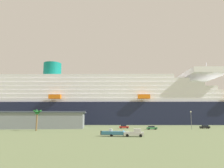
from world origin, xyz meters
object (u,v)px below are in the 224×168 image
at_px(parked_car_black_coupe, 205,127).
at_px(parked_car_green_wagon, 152,128).
at_px(cruise_ship, 106,105).
at_px(pickup_truck, 135,133).
at_px(parked_car_red_hatchback, 124,127).
at_px(small_boat_on_trailer, 115,133).
at_px(palm_tree, 37,114).
at_px(street_lamp, 191,118).

bearing_deg(parked_car_black_coupe, parked_car_green_wagon, -167.91).
height_order(cruise_ship, parked_car_black_coupe, cruise_ship).
distance_m(pickup_truck, parked_car_red_hatchback, 40.09).
distance_m(cruise_ship, parked_car_green_wagon, 71.24).
height_order(cruise_ship, parked_car_green_wagon, cruise_ship).
bearing_deg(parked_car_green_wagon, parked_car_red_hatchback, 140.48).
xyz_separation_m(small_boat_on_trailer, palm_tree, (-29.47, 25.32, 5.52)).
bearing_deg(street_lamp, cruise_ship, 116.23).
distance_m(pickup_truck, street_lamp, 42.24).
bearing_deg(palm_tree, small_boat_on_trailer, -40.67).
bearing_deg(pickup_truck, street_lamp, 44.07).
distance_m(small_boat_on_trailer, parked_car_green_wagon, 34.95).
relative_size(small_boat_on_trailer, parked_car_green_wagon, 1.96).
bearing_deg(small_boat_on_trailer, pickup_truck, -12.95).
bearing_deg(street_lamp, parked_car_green_wagon, 174.50).
relative_size(parked_car_green_wagon, parked_car_red_hatchback, 0.96).
xyz_separation_m(parked_car_green_wagon, parked_car_red_hatchback, (-11.10, 9.15, 0.00)).
bearing_deg(palm_tree, pickup_truck, -37.23).
distance_m(palm_tree, parked_car_green_wagon, 48.56).
height_order(palm_tree, parked_car_black_coupe, palm_tree).
height_order(parked_car_black_coupe, parked_car_red_hatchback, same).
bearing_deg(small_boat_on_trailer, parked_car_red_hatchback, 79.09).
distance_m(pickup_truck, small_boat_on_trailer, 5.67).
bearing_deg(palm_tree, parked_car_black_coupe, 7.65).
relative_size(small_boat_on_trailer, parked_car_red_hatchback, 1.89).
distance_m(small_boat_on_trailer, parked_car_black_coupe, 57.71).
relative_size(palm_tree, parked_car_green_wagon, 1.90).
bearing_deg(pickup_truck, cruise_ship, 92.33).
relative_size(parked_car_black_coupe, parked_car_green_wagon, 1.01).
bearing_deg(street_lamp, parked_car_black_coupe, 37.07).
distance_m(street_lamp, parked_car_green_wagon, 17.79).
distance_m(pickup_truck, parked_car_black_coupe, 54.30).
distance_m(palm_tree, street_lamp, 65.27).
xyz_separation_m(cruise_ship, parked_car_green_wagon, (17.05, -67.79, -13.75)).
height_order(cruise_ship, street_lamp, cruise_ship).
distance_m(palm_tree, parked_car_red_hatchback, 39.72).
relative_size(pickup_truck, parked_car_red_hatchback, 1.26).
height_order(palm_tree, street_lamp, palm_tree).
xyz_separation_m(small_boat_on_trailer, parked_car_green_wagon, (18.57, 29.62, -0.13)).
bearing_deg(parked_car_green_wagon, cruise_ship, 104.12).
height_order(pickup_truck, palm_tree, palm_tree).
xyz_separation_m(street_lamp, parked_car_green_wagon, (-17.16, 1.65, -4.36)).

